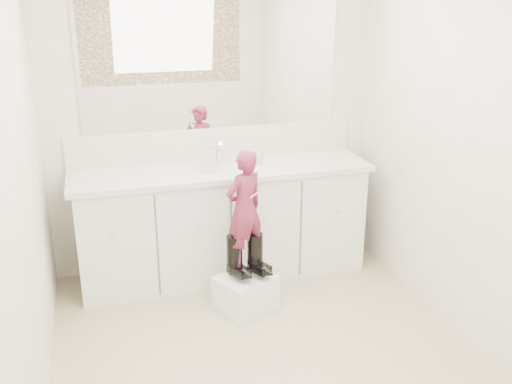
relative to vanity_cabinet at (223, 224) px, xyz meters
name	(u,v)px	position (x,y,z in m)	size (l,w,h in m)	color
floor	(270,360)	(0.00, -1.23, -0.42)	(3.00, 3.00, 0.00)	#978563
wall_back	(213,120)	(0.00, 0.27, 0.77)	(2.60, 2.60, 0.00)	beige
wall_front	(419,318)	(0.00, -2.73, 0.77)	(2.60, 2.60, 0.00)	beige
wall_left	(18,199)	(-1.30, -1.23, 0.78)	(3.00, 3.00, 0.00)	beige
wall_right	(474,158)	(1.30, -1.23, 0.78)	(3.00, 3.00, 0.00)	beige
vanity_cabinet	(223,224)	(0.00, 0.00, 0.00)	(2.20, 0.55, 0.85)	silver
countertop	(222,171)	(0.00, -0.01, 0.45)	(2.28, 0.58, 0.04)	beige
backsplash	(214,143)	(0.00, 0.26, 0.59)	(2.28, 0.03, 0.25)	beige
mirror	(212,64)	(0.00, 0.26, 1.22)	(2.00, 0.02, 1.00)	white
dot_panel	(433,180)	(0.00, -2.71, 1.22)	(2.00, 0.01, 1.20)	#472819
faucet	(217,156)	(0.00, 0.15, 0.52)	(0.08, 0.08, 0.10)	silver
cup	(258,157)	(0.30, 0.02, 0.52)	(0.11, 0.11, 0.10)	beige
soap_bottle	(209,158)	(-0.11, -0.07, 0.57)	(0.10, 0.10, 0.21)	beige
step_stool	(246,292)	(0.03, -0.57, -0.30)	(0.38, 0.32, 0.24)	white
boot_left	(235,257)	(-0.05, -0.55, -0.02)	(0.12, 0.21, 0.32)	black
boot_right	(255,254)	(0.10, -0.55, -0.02)	(0.12, 0.21, 0.32)	black
toddler	(245,209)	(0.03, -0.55, 0.33)	(0.30, 0.20, 0.83)	#B23665
toothbrush	(258,192)	(0.10, -0.63, 0.47)	(0.01, 0.01, 0.14)	#FF638F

